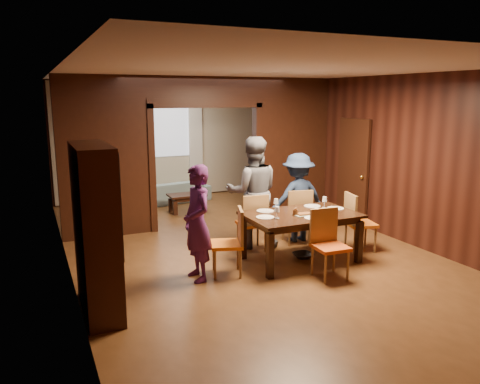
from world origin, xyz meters
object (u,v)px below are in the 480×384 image
dining_table (300,237)px  chair_far_l (252,222)px  coffee_table (187,203)px  chair_left (227,242)px  hutch (96,230)px  person_purple (197,223)px  sofa (174,191)px  chair_right (361,222)px  person_grey (253,192)px  chair_near (331,245)px  chair_far_r (296,216)px  person_navy (298,197)px

dining_table → chair_far_l: size_ratio=1.76×
coffee_table → chair_left: chair_left is taller
chair_far_l → hutch: (-2.64, -1.30, 0.52)m
person_purple → coffee_table: person_purple is taller
sofa → chair_right: bearing=100.7°
person_grey → hutch: (-2.75, -1.47, 0.06)m
person_purple → chair_near: person_purple is taller
sofa → dining_table: bearing=87.5°
coffee_table → chair_left: (-0.64, -3.82, 0.28)m
dining_table → chair_far_r: (0.42, 0.83, 0.10)m
chair_right → person_navy: bearing=49.7°
person_purple → chair_right: bearing=88.6°
person_navy → chair_right: size_ratio=1.61×
chair_right → chair_far_r: (-0.76, 0.81, 0.00)m
chair_near → chair_far_l: bearing=110.1°
chair_far_l → person_grey: bearing=-115.0°
chair_left → hutch: 1.96m
person_purple → hutch: size_ratio=0.81×
chair_near → coffee_table: bearing=101.5°
person_navy → dining_table: 1.14m
chair_left → hutch: (-1.84, -0.44, 0.52)m
person_grey → chair_left: (-0.91, -1.02, -0.46)m
person_navy → chair_left: size_ratio=1.61×
hutch → person_grey: bearing=28.1°
person_navy → sofa: person_navy is taller
coffee_table → chair_near: 4.59m
person_grey → hutch: size_ratio=0.94×
chair_left → hutch: bearing=-57.8°
sofa → chair_right: 5.15m
person_purple → sofa: (1.10, 4.90, -0.56)m
chair_near → hutch: size_ratio=0.48×
person_navy → chair_far_r: person_navy is taller
person_grey → chair_left: size_ratio=1.94×
dining_table → chair_near: bearing=-89.6°
person_grey → chair_far_l: 0.50m
person_navy → hutch: size_ratio=0.78×
person_grey → chair_right: 1.86m
coffee_table → chair_right: bearing=-64.2°
sofa → chair_far_r: (1.03, -4.02, 0.23)m
person_purple → dining_table: (1.71, 0.05, -0.43)m
chair_left → chair_right: size_ratio=1.00×
person_navy → chair_far_l: person_navy is taller
coffee_table → person_grey: bearing=-84.5°
coffee_table → chair_right: size_ratio=0.82×
chair_far_r → chair_near: bearing=87.2°
chair_right → chair_near: bearing=137.9°
coffee_table → hutch: (-2.48, -4.26, 0.80)m
coffee_table → dining_table: bearing=-80.5°
chair_far_l → chair_near: bearing=112.4°
person_navy → hutch: hutch is taller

